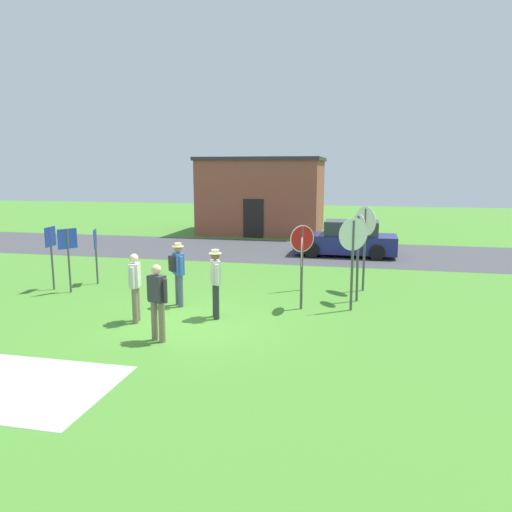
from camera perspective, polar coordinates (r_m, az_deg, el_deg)
ground_plane at (r=12.01m, az=-8.07°, el=-7.80°), size 80.00×80.00×0.00m
street_asphalt at (r=22.32m, az=1.76°, el=0.66°), size 60.00×6.40×0.01m
concrete_path at (r=9.55m, az=-25.92°, el=-13.55°), size 3.20×2.40×0.01m
building_background at (r=28.65m, az=0.78°, el=7.13°), size 6.96×5.09×4.35m
parked_car_on_street at (r=21.30m, az=10.59°, el=1.89°), size 4.32×2.06×1.51m
stop_sign_low_front at (r=12.82m, az=5.40°, el=-0.53°), size 0.10×0.78×1.93m
stop_sign_far_back at (r=14.83m, az=5.42°, el=1.17°), size 0.66×0.51×2.02m
stop_sign_center_cluster at (r=12.82m, az=11.28°, el=1.07°), size 0.72×0.48×2.45m
stop_sign_leaning_left at (r=15.03m, az=12.68°, el=2.71°), size 0.60×0.67×2.59m
stop_sign_nearest at (r=13.76m, az=11.90°, el=1.53°), size 0.39×0.61×2.47m
person_in_dark_shirt at (r=10.65m, az=-11.49°, el=-4.91°), size 0.54×0.33×1.69m
person_on_left at (r=12.09m, az=-4.76°, el=-2.77°), size 0.35×0.53×1.74m
person_in_blue at (r=13.27m, az=-9.15°, el=-1.59°), size 0.47×0.48×1.74m
person_near_signs at (r=12.09m, az=-13.99°, el=-3.20°), size 0.30×0.56×1.69m
info_panel_leftmost at (r=15.56m, az=-21.17°, el=0.81°), size 0.32×0.53×1.94m
info_panel_middle at (r=16.46m, az=-18.28°, el=1.08°), size 0.26×0.56×1.79m
info_panel_rightmost at (r=16.13m, az=-22.90°, el=1.03°), size 0.09×0.60×1.95m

